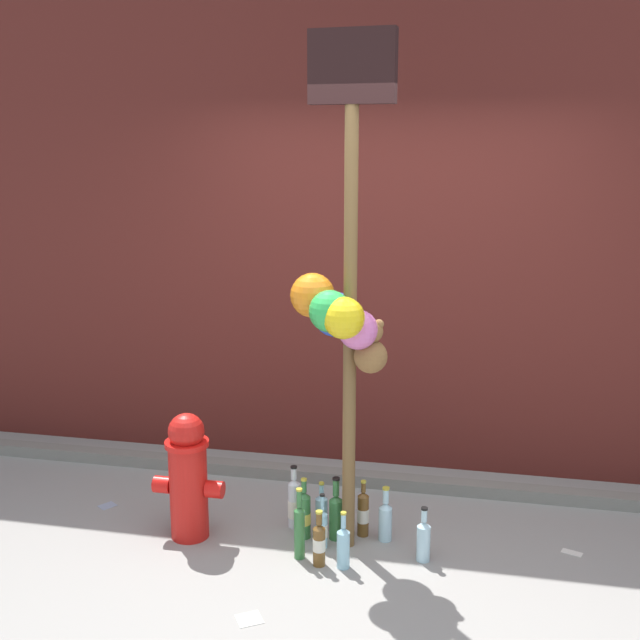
# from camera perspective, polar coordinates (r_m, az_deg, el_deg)

# --- Properties ---
(ground_plane) EXTENTS (14.00, 14.00, 0.00)m
(ground_plane) POSITION_cam_1_polar(r_m,az_deg,el_deg) (4.26, 2.02, -18.57)
(ground_plane) COLOR gray
(building_wall) EXTENTS (10.00, 0.20, 3.17)m
(building_wall) POSITION_cam_1_polar(r_m,az_deg,el_deg) (5.32, 5.26, 5.97)
(building_wall) COLOR #561E19
(building_wall) RESTS_ON ground_plane
(curb_strip) EXTENTS (8.00, 0.12, 0.08)m
(curb_strip) POSITION_cam_1_polar(r_m,az_deg,el_deg) (5.28, 4.29, -11.56)
(curb_strip) COLOR slate
(curb_strip) RESTS_ON ground_plane
(memorial_post) EXTENTS (0.54, 0.54, 2.76)m
(memorial_post) POSITION_cam_1_polar(r_m,az_deg,el_deg) (4.06, 1.63, 2.66)
(memorial_post) COLOR brown
(memorial_post) RESTS_ON ground_plane
(fire_hydrant) EXTENTS (0.41, 0.25, 0.74)m
(fire_hydrant) POSITION_cam_1_polar(r_m,az_deg,el_deg) (4.58, -9.59, -11.10)
(fire_hydrant) COLOR red
(fire_hydrant) RESTS_ON ground_plane
(bottle_0) EXTENTS (0.07, 0.07, 0.31)m
(bottle_0) POSITION_cam_1_polar(r_m,az_deg,el_deg) (4.42, 7.55, -15.55)
(bottle_0) COLOR #B2DBEA
(bottle_0) RESTS_ON ground_plane
(bottle_1) EXTENTS (0.07, 0.07, 0.34)m
(bottle_1) POSITION_cam_1_polar(r_m,az_deg,el_deg) (4.63, 3.15, -13.87)
(bottle_1) COLOR brown
(bottle_1) RESTS_ON ground_plane
(bottle_2) EXTENTS (0.08, 0.08, 0.37)m
(bottle_2) POSITION_cam_1_polar(r_m,az_deg,el_deg) (4.59, 1.17, -13.98)
(bottle_2) COLOR #337038
(bottle_2) RESTS_ON ground_plane
(bottle_3) EXTENTS (0.07, 0.07, 0.32)m
(bottle_3) POSITION_cam_1_polar(r_m,az_deg,el_deg) (4.32, 1.71, -16.12)
(bottle_3) COLOR #93CCE0
(bottle_3) RESTS_ON ground_plane
(bottle_4) EXTENTS (0.07, 0.07, 0.30)m
(bottle_4) POSITION_cam_1_polar(r_m,az_deg,el_deg) (4.70, 0.11, -13.72)
(bottle_4) COLOR #93CCE0
(bottle_4) RESTS_ON ground_plane
(bottle_5) EXTENTS (0.07, 0.07, 0.31)m
(bottle_5) POSITION_cam_1_polar(r_m,az_deg,el_deg) (4.34, -0.06, -15.94)
(bottle_5) COLOR brown
(bottle_5) RESTS_ON ground_plane
(bottle_6) EXTENTS (0.06, 0.06, 0.41)m
(bottle_6) POSITION_cam_1_polar(r_m,az_deg,el_deg) (4.39, -1.51, -15.01)
(bottle_6) COLOR #337038
(bottle_6) RESTS_ON ground_plane
(bottle_7) EXTENTS (0.07, 0.07, 0.38)m
(bottle_7) POSITION_cam_1_polar(r_m,az_deg,el_deg) (4.72, -1.90, -13.18)
(bottle_7) COLOR silver
(bottle_7) RESTS_ON ground_plane
(bottle_8) EXTENTS (0.08, 0.08, 0.32)m
(bottle_8) POSITION_cam_1_polar(r_m,az_deg,el_deg) (4.60, 4.78, -14.26)
(bottle_8) COLOR #B2DBEA
(bottle_8) RESTS_ON ground_plane
(bottle_9) EXTENTS (0.08, 0.08, 0.36)m
(bottle_9) POSITION_cam_1_polar(r_m,az_deg,el_deg) (4.60, -1.17, -13.97)
(bottle_9) COLOR #337038
(bottle_9) RESTS_ON ground_plane
(bottle_10) EXTENTS (0.06, 0.06, 0.32)m
(bottle_10) POSITION_cam_1_polar(r_m,az_deg,el_deg) (4.51, 0.17, -14.89)
(bottle_10) COLOR #93CCE0
(bottle_10) RESTS_ON ground_plane
(litter_0) EXTENTS (0.12, 0.13, 0.01)m
(litter_0) POSITION_cam_1_polar(r_m,az_deg,el_deg) (5.19, -15.23, -12.91)
(litter_0) COLOR #8C99B2
(litter_0) RESTS_ON ground_plane
(litter_2) EXTENTS (0.16, 0.16, 0.01)m
(litter_2) POSITION_cam_1_polar(r_m,az_deg,el_deg) (4.00, -5.17, -20.86)
(litter_2) COLOR silver
(litter_2) RESTS_ON ground_plane
(litter_3) EXTENTS (0.12, 0.09, 0.01)m
(litter_3) POSITION_cam_1_polar(r_m,az_deg,el_deg) (4.72, 17.88, -15.81)
(litter_3) COLOR silver
(litter_3) RESTS_ON ground_plane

